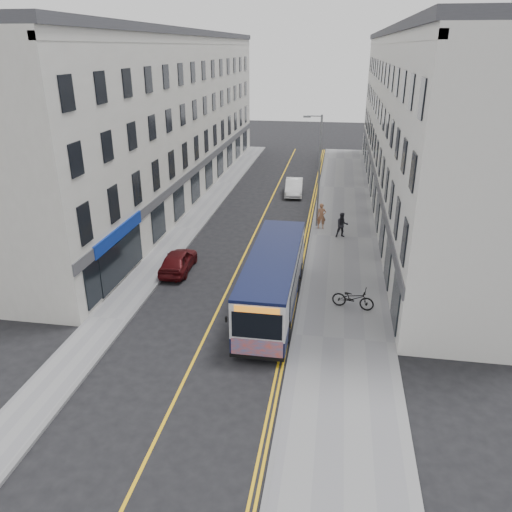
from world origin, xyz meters
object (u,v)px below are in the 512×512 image
(pedestrian_far, at_px, (342,225))
(car_white, at_px, (294,187))
(city_bus, at_px, (273,279))
(car_maroon, at_px, (178,261))
(streetlamp, at_px, (318,168))
(pedestrian_near, at_px, (321,216))
(bicycle, at_px, (353,298))

(pedestrian_far, distance_m, car_white, 11.38)
(pedestrian_far, bearing_deg, city_bus, -120.06)
(car_white, distance_m, car_maroon, 18.28)
(car_white, bearing_deg, pedestrian_far, -71.41)
(car_maroon, bearing_deg, pedestrian_far, -145.00)
(streetlamp, height_order, pedestrian_near, streetlamp)
(bicycle, distance_m, pedestrian_near, 11.94)
(city_bus, distance_m, car_white, 21.09)
(streetlamp, xyz_separation_m, bicycle, (2.49, -12.28, -3.71))
(pedestrian_far, bearing_deg, bicycle, -98.87)
(pedestrian_near, bearing_deg, city_bus, -103.81)
(streetlamp, bearing_deg, city_bus, -96.71)
(city_bus, bearing_deg, car_maroon, 149.88)
(car_white, bearing_deg, car_maroon, -109.81)
(pedestrian_near, height_order, car_maroon, pedestrian_near)
(car_maroon, bearing_deg, car_white, -107.98)
(pedestrian_far, relative_size, car_white, 0.41)
(pedestrian_near, bearing_deg, car_white, 102.35)
(streetlamp, height_order, city_bus, streetlamp)
(city_bus, distance_m, bicycle, 4.10)
(bicycle, xyz_separation_m, pedestrian_far, (-0.60, 10.14, 0.32))
(bicycle, relative_size, pedestrian_near, 1.14)
(city_bus, distance_m, pedestrian_far, 11.04)
(pedestrian_near, relative_size, pedestrian_far, 1.06)
(pedestrian_far, xyz_separation_m, car_maroon, (-9.42, -6.99, -0.32))
(city_bus, height_order, pedestrian_near, city_bus)
(bicycle, bearing_deg, streetlamp, 23.30)
(city_bus, bearing_deg, car_white, 92.40)
(car_maroon, bearing_deg, city_bus, 148.33)
(pedestrian_far, distance_m, car_maroon, 11.74)
(bicycle, xyz_separation_m, pedestrian_near, (-2.08, 11.75, 0.37))
(pedestrian_near, relative_size, car_white, 0.43)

